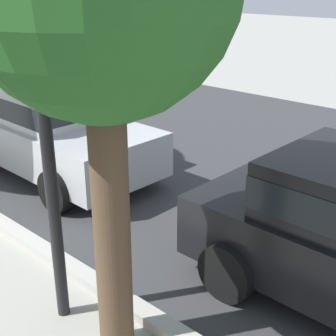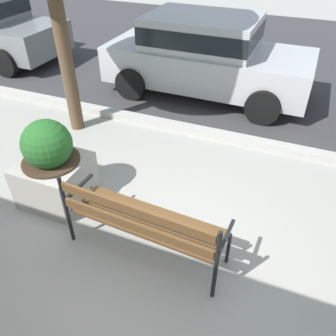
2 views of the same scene
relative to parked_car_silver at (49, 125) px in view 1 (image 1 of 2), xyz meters
name	(u,v)px [view 1 (image 1 of 2)]	position (x,y,z in m)	size (l,w,h in m)	color
street_surface	(195,141)	(0.84, 2.92, -0.84)	(60.00, 9.00, 0.01)	#38383A
parked_car_silver	(49,125)	(0.00, 0.00, 0.00)	(4.12, 1.96, 1.56)	#B7B7BC
lamp_post	(38,59)	(3.31, -2.16, 1.71)	(0.32, 0.32, 3.90)	black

